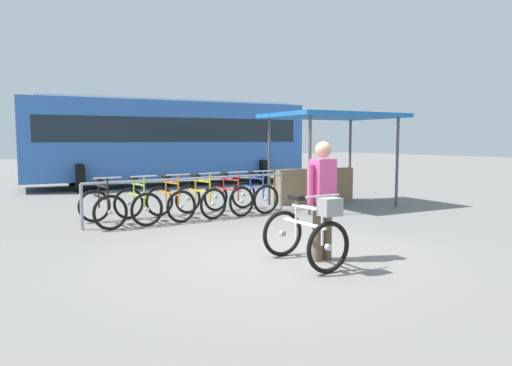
{
  "coord_description": "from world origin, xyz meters",
  "views": [
    {
      "loc": [
        -3.97,
        -5.48,
        1.66
      ],
      "look_at": [
        -0.02,
        0.59,
        1.0
      ],
      "focal_mm": 33.3,
      "sensor_mm": 36.0,
      "label": 1
    }
  ],
  "objects_px": {
    "racked_bike_black": "(102,207)",
    "market_stall": "(324,150)",
    "racked_bike_orange": "(170,202)",
    "racked_bike_blue": "(254,195)",
    "featured_bicycle": "(308,232)",
    "racked_bike_lime": "(137,205)",
    "racked_bike_red": "(228,198)",
    "bus_distant": "(168,138)",
    "racked_bike_yellow": "(200,200)",
    "person_with_featured_bike": "(323,195)"
  },
  "relations": [
    {
      "from": "racked_bike_lime",
      "to": "person_with_featured_bike",
      "type": "bearing_deg",
      "value": -75.07
    },
    {
      "from": "racked_bike_red",
      "to": "racked_bike_black",
      "type": "bearing_deg",
      "value": -179.82
    },
    {
      "from": "racked_bike_black",
      "to": "market_stall",
      "type": "height_order",
      "value": "market_stall"
    },
    {
      "from": "person_with_featured_bike",
      "to": "bus_distant",
      "type": "bearing_deg",
      "value": 77.44
    },
    {
      "from": "racked_bike_blue",
      "to": "bus_distant",
      "type": "height_order",
      "value": "bus_distant"
    },
    {
      "from": "racked_bike_yellow",
      "to": "featured_bicycle",
      "type": "relative_size",
      "value": 0.97
    },
    {
      "from": "featured_bicycle",
      "to": "bus_distant",
      "type": "distance_m",
      "value": 12.1
    },
    {
      "from": "featured_bicycle",
      "to": "bus_distant",
      "type": "height_order",
      "value": "bus_distant"
    },
    {
      "from": "racked_bike_yellow",
      "to": "racked_bike_lime",
      "type": "bearing_deg",
      "value": -179.82
    },
    {
      "from": "bus_distant",
      "to": "racked_bike_orange",
      "type": "bearing_deg",
      "value": -112.54
    },
    {
      "from": "racked_bike_red",
      "to": "racked_bike_blue",
      "type": "height_order",
      "value": "same"
    },
    {
      "from": "racked_bike_lime",
      "to": "market_stall",
      "type": "xyz_separation_m",
      "value": [
        4.94,
        0.03,
        1.03
      ]
    },
    {
      "from": "racked_bike_black",
      "to": "market_stall",
      "type": "distance_m",
      "value": 5.74
    },
    {
      "from": "racked_bike_lime",
      "to": "racked_bike_red",
      "type": "relative_size",
      "value": 0.96
    },
    {
      "from": "racked_bike_blue",
      "to": "market_stall",
      "type": "relative_size",
      "value": 0.34
    },
    {
      "from": "racked_bike_yellow",
      "to": "featured_bicycle",
      "type": "bearing_deg",
      "value": -97.92
    },
    {
      "from": "racked_bike_blue",
      "to": "racked_bike_yellow",
      "type": "bearing_deg",
      "value": -179.82
    },
    {
      "from": "racked_bike_black",
      "to": "person_with_featured_bike",
      "type": "distance_m",
      "value": 4.69
    },
    {
      "from": "racked_bike_black",
      "to": "racked_bike_yellow",
      "type": "xyz_separation_m",
      "value": [
        2.1,
        0.01,
        0.0
      ]
    },
    {
      "from": "bus_distant",
      "to": "person_with_featured_bike",
      "type": "bearing_deg",
      "value": -102.56
    },
    {
      "from": "racked_bike_lime",
      "to": "racked_bike_red",
      "type": "bearing_deg",
      "value": 0.18
    },
    {
      "from": "racked_bike_orange",
      "to": "market_stall",
      "type": "height_order",
      "value": "market_stall"
    },
    {
      "from": "racked_bike_orange",
      "to": "market_stall",
      "type": "xyz_separation_m",
      "value": [
        4.24,
        0.03,
        1.03
      ]
    },
    {
      "from": "racked_bike_red",
      "to": "racked_bike_blue",
      "type": "bearing_deg",
      "value": 0.18
    },
    {
      "from": "racked_bike_black",
      "to": "racked_bike_orange",
      "type": "xyz_separation_m",
      "value": [
        1.4,
        0.0,
        0.0
      ]
    },
    {
      "from": "racked_bike_orange",
      "to": "racked_bike_yellow",
      "type": "bearing_deg",
      "value": 0.18
    },
    {
      "from": "racked_bike_lime",
      "to": "racked_bike_black",
      "type": "bearing_deg",
      "value": -179.82
    },
    {
      "from": "racked_bike_black",
      "to": "featured_bicycle",
      "type": "relative_size",
      "value": 0.95
    },
    {
      "from": "racked_bike_black",
      "to": "bus_distant",
      "type": "bearing_deg",
      "value": 58.73
    },
    {
      "from": "racked_bike_lime",
      "to": "racked_bike_red",
      "type": "distance_m",
      "value": 2.1
    },
    {
      "from": "racked_bike_blue",
      "to": "racked_bike_black",
      "type": "bearing_deg",
      "value": -179.82
    },
    {
      "from": "racked_bike_blue",
      "to": "market_stall",
      "type": "xyz_separation_m",
      "value": [
        2.14,
        0.02,
        1.03
      ]
    },
    {
      "from": "racked_bike_black",
      "to": "racked_bike_blue",
      "type": "distance_m",
      "value": 3.5
    },
    {
      "from": "racked_bike_orange",
      "to": "person_with_featured_bike",
      "type": "bearing_deg",
      "value": -84.12
    },
    {
      "from": "racked_bike_yellow",
      "to": "racked_bike_blue",
      "type": "distance_m",
      "value": 1.4
    },
    {
      "from": "racked_bike_blue",
      "to": "featured_bicycle",
      "type": "bearing_deg",
      "value": -114.51
    },
    {
      "from": "featured_bicycle",
      "to": "racked_bike_blue",
      "type": "bearing_deg",
      "value": 65.49
    },
    {
      "from": "racked_bike_orange",
      "to": "racked_bike_blue",
      "type": "xyz_separation_m",
      "value": [
        2.1,
        0.01,
        -0.0
      ]
    },
    {
      "from": "racked_bike_black",
      "to": "racked_bike_orange",
      "type": "relative_size",
      "value": 1.01
    },
    {
      "from": "racked_bike_yellow",
      "to": "racked_bike_black",
      "type": "bearing_deg",
      "value": -179.82
    },
    {
      "from": "racked_bike_yellow",
      "to": "person_with_featured_bike",
      "type": "bearing_deg",
      "value": -93.45
    },
    {
      "from": "racked_bike_lime",
      "to": "bus_distant",
      "type": "height_order",
      "value": "bus_distant"
    },
    {
      "from": "racked_bike_black",
      "to": "racked_bike_red",
      "type": "bearing_deg",
      "value": 0.18
    },
    {
      "from": "racked_bike_blue",
      "to": "featured_bicycle",
      "type": "height_order",
      "value": "same"
    },
    {
      "from": "person_with_featured_bike",
      "to": "bus_distant",
      "type": "distance_m",
      "value": 11.86
    },
    {
      "from": "racked_bike_yellow",
      "to": "featured_bicycle",
      "type": "height_order",
      "value": "same"
    },
    {
      "from": "person_with_featured_bike",
      "to": "market_stall",
      "type": "height_order",
      "value": "market_stall"
    },
    {
      "from": "racked_bike_yellow",
      "to": "person_with_featured_bike",
      "type": "distance_m",
      "value": 4.33
    },
    {
      "from": "racked_bike_lime",
      "to": "racked_bike_orange",
      "type": "height_order",
      "value": "same"
    },
    {
      "from": "featured_bicycle",
      "to": "person_with_featured_bike",
      "type": "height_order",
      "value": "person_with_featured_bike"
    }
  ]
}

